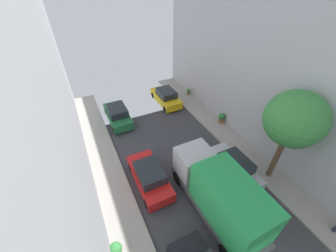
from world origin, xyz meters
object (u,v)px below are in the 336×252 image
at_px(parked_car_right_2, 166,97).
at_px(potted_plant_0, 189,92).
at_px(potted_plant_2, 222,118).
at_px(potted_plant_1, 116,250).
at_px(parked_car_right_1, 233,167).
at_px(street_tree_1, 294,120).
at_px(parked_car_left_4, 149,176).
at_px(parked_car_left_5, 118,115).
at_px(delivery_truck, 219,194).

bearing_deg(parked_car_right_2, potted_plant_0, 6.07).
height_order(parked_car_right_2, potted_plant_0, parked_car_right_2).
bearing_deg(potted_plant_2, parked_car_right_2, 118.25).
bearing_deg(potted_plant_2, potted_plant_1, -150.01).
xyz_separation_m(parked_car_right_1, street_tree_1, (2.17, -1.24, 4.12)).
bearing_deg(potted_plant_0, parked_car_left_4, -132.54).
bearing_deg(street_tree_1, potted_plant_2, 82.79).
height_order(parked_car_right_2, street_tree_1, street_tree_1).
distance_m(parked_car_right_2, potted_plant_1, 14.79).
xyz_separation_m(parked_car_left_5, potted_plant_2, (8.36, -4.55, -0.06)).
height_order(parked_car_left_5, delivery_truck, delivery_truck).
relative_size(parked_car_left_5, street_tree_1, 0.66).
distance_m(parked_car_right_2, delivery_truck, 12.66).
xyz_separation_m(parked_car_left_4, potted_plant_2, (8.36, 3.27, -0.06)).
height_order(parked_car_right_2, potted_plant_2, parked_car_right_2).
bearing_deg(parked_car_left_5, street_tree_1, -55.11).
xyz_separation_m(street_tree_1, potted_plant_2, (0.80, 6.30, -4.18)).
xyz_separation_m(parked_car_right_1, potted_plant_2, (2.96, 5.05, -0.06)).
bearing_deg(delivery_truck, potted_plant_2, 50.24).
xyz_separation_m(street_tree_1, potted_plant_0, (0.78, 12.12, -4.34)).
bearing_deg(potted_plant_1, potted_plant_0, 47.41).
distance_m(delivery_truck, potted_plant_1, 5.89).
bearing_deg(parked_car_right_1, potted_plant_0, 74.86).
height_order(parked_car_right_1, street_tree_1, street_tree_1).
height_order(parked_car_right_1, delivery_truck, delivery_truck).
relative_size(parked_car_left_5, parked_car_right_2, 1.00).
bearing_deg(parked_car_left_5, parked_car_right_1, -60.65).
bearing_deg(parked_car_left_4, delivery_truck, -52.67).
distance_m(parked_car_right_1, potted_plant_1, 8.63).
bearing_deg(parked_car_right_1, parked_car_left_4, 161.71).
xyz_separation_m(parked_car_right_1, potted_plant_1, (-8.48, -1.55, -0.00)).
xyz_separation_m(delivery_truck, potted_plant_2, (5.66, 6.81, -1.13)).
height_order(parked_car_left_4, parked_car_left_5, same).
bearing_deg(parked_car_left_4, street_tree_1, -21.82).
bearing_deg(potted_plant_2, delivery_truck, -129.76).
relative_size(potted_plant_1, potted_plant_2, 1.04).
relative_size(potted_plant_0, potted_plant_1, 0.68).
height_order(parked_car_left_5, potted_plant_0, parked_car_left_5).
relative_size(delivery_truck, potted_plant_1, 6.66).
bearing_deg(delivery_truck, parked_car_left_4, 127.33).
bearing_deg(potted_plant_0, parked_car_right_1, -105.14).
distance_m(parked_car_left_5, potted_plant_2, 9.52).
height_order(parked_car_left_5, potted_plant_2, parked_car_left_5).
distance_m(street_tree_1, potted_plant_0, 12.90).
bearing_deg(potted_plant_0, potted_plant_1, -132.59).
xyz_separation_m(parked_car_right_1, potted_plant_0, (2.94, 10.88, -0.22)).
xyz_separation_m(parked_car_left_5, parked_car_right_2, (5.40, 0.96, 0.00)).
relative_size(parked_car_left_4, parked_car_right_1, 1.00).
bearing_deg(parked_car_left_4, parked_car_right_1, -18.29).
height_order(parked_car_right_1, parked_car_right_2, same).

